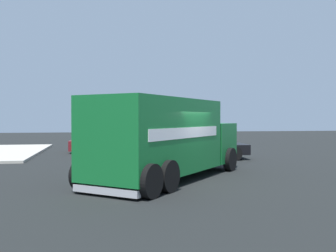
% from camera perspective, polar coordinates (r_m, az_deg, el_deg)
% --- Properties ---
extents(ground_plane, '(100.00, 100.00, 0.00)m').
position_cam_1_polar(ground_plane, '(13.96, 2.25, -8.21)').
color(ground_plane, black).
extents(delivery_truck, '(7.85, 7.09, 2.96)m').
position_cam_1_polar(delivery_truck, '(14.09, -0.20, -1.84)').
color(delivery_truck, '#146B2D').
rests_on(delivery_truck, ground).
extents(pickup_black, '(2.51, 5.31, 1.38)m').
position_cam_1_polar(pickup_black, '(21.39, 4.63, -2.99)').
color(pickup_black, black).
rests_on(pickup_black, ground).
extents(sedan_maroon, '(2.22, 4.39, 1.31)m').
position_cam_1_polar(sedan_maroon, '(25.80, -9.57, -2.51)').
color(sedan_maroon, maroon).
rests_on(sedan_maroon, ground).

